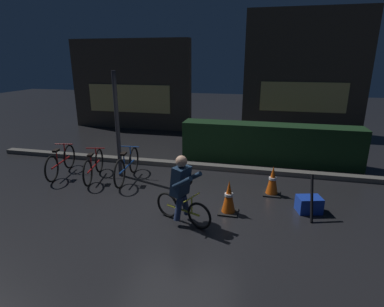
% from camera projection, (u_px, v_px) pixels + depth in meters
% --- Properties ---
extents(ground_plane, '(40.00, 40.00, 0.00)m').
position_uv_depth(ground_plane, '(175.00, 204.00, 6.17)').
color(ground_plane, black).
extents(sidewalk_curb, '(12.00, 0.24, 0.12)m').
position_uv_depth(sidewalk_curb, '(199.00, 166.00, 8.20)').
color(sidewalk_curb, '#56544F').
rests_on(sidewalk_curb, ground).
extents(hedge_row, '(4.80, 0.70, 1.09)m').
position_uv_depth(hedge_row, '(269.00, 144.00, 8.49)').
color(hedge_row, black).
rests_on(hedge_row, ground).
extents(storefront_left, '(4.95, 0.54, 3.53)m').
position_uv_depth(storefront_left, '(131.00, 85.00, 12.52)').
color(storefront_left, '#42382D').
rests_on(storefront_left, ground).
extents(storefront_right, '(4.47, 0.54, 4.54)m').
position_uv_depth(storefront_right, '(305.00, 73.00, 11.52)').
color(storefront_right, '#42382D').
rests_on(storefront_right, ground).
extents(street_post, '(0.10, 0.10, 2.54)m').
position_uv_depth(street_post, '(117.00, 126.00, 7.30)').
color(street_post, '#2D2D33').
rests_on(street_post, ground).
extents(parked_bike_leftmost, '(0.46, 1.57, 0.73)m').
position_uv_depth(parked_bike_leftmost, '(61.00, 162.00, 7.66)').
color(parked_bike_leftmost, black).
rests_on(parked_bike_leftmost, ground).
extents(parked_bike_left_mid, '(0.48, 1.49, 0.70)m').
position_uv_depth(parked_bike_left_mid, '(94.00, 166.00, 7.41)').
color(parked_bike_left_mid, black).
rests_on(parked_bike_left_mid, ground).
extents(parked_bike_center_left, '(0.46, 1.65, 0.76)m').
position_uv_depth(parked_bike_center_left, '(127.00, 166.00, 7.33)').
color(parked_bike_center_left, black).
rests_on(parked_bike_center_left, ground).
extents(traffic_cone_near, '(0.36, 0.36, 0.65)m').
position_uv_depth(traffic_cone_near, '(229.00, 197.00, 5.75)').
color(traffic_cone_near, black).
rests_on(traffic_cone_near, ground).
extents(traffic_cone_far, '(0.36, 0.36, 0.64)m').
position_uv_depth(traffic_cone_far, '(273.00, 181.00, 6.53)').
color(traffic_cone_far, black).
rests_on(traffic_cone_far, ground).
extents(blue_crate, '(0.51, 0.43, 0.30)m').
position_uv_depth(blue_crate, '(309.00, 204.00, 5.84)').
color(blue_crate, '#193DB7').
rests_on(blue_crate, ground).
extents(cyclist, '(1.12, 0.65, 1.25)m').
position_uv_depth(cyclist, '(182.00, 189.00, 5.34)').
color(cyclist, black).
rests_on(cyclist, ground).
extents(closed_umbrella, '(0.08, 0.41, 0.79)m').
position_uv_depth(closed_umbrella, '(312.00, 198.00, 5.53)').
color(closed_umbrella, black).
rests_on(closed_umbrella, ground).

